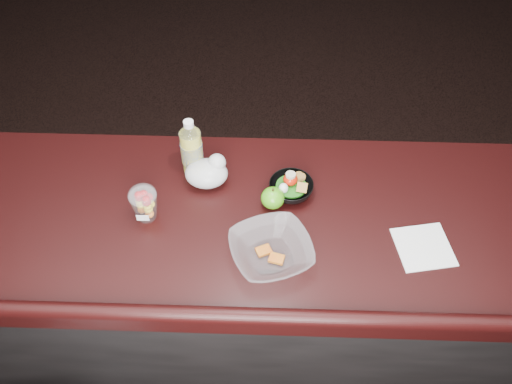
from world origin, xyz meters
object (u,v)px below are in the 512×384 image
fruit_cup (144,203)px  takeout_bowl (271,251)px  lemonade_bottle (192,151)px  snack_bowl (291,187)px  green_apple (273,198)px

fruit_cup → takeout_bowl: (0.39, -0.14, -0.03)m
lemonade_bottle → snack_bowl: lemonade_bottle is taller
fruit_cup → green_apple: bearing=8.2°
lemonade_bottle → takeout_bowl: size_ratio=0.71×
takeout_bowl → fruit_cup: bearing=160.2°
fruit_cup → green_apple: size_ratio=1.59×
lemonade_bottle → takeout_bowl: 0.43m
fruit_cup → lemonade_bottle: bearing=57.8°
lemonade_bottle → snack_bowl: (0.32, -0.09, -0.06)m
fruit_cup → green_apple: fruit_cup is taller
snack_bowl → lemonade_bottle: bearing=164.2°
green_apple → snack_bowl: bearing=43.0°
fruit_cup → snack_bowl: 0.46m
lemonade_bottle → takeout_bowl: lemonade_bottle is taller
snack_bowl → takeout_bowl: bearing=-103.4°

